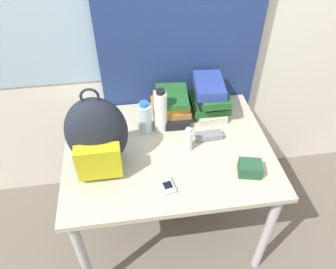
{
  "coord_description": "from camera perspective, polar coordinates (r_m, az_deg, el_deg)",
  "views": [
    {
      "loc": [
        -0.18,
        -0.82,
        1.99
      ],
      "look_at": [
        0.0,
        0.42,
        0.84
      ],
      "focal_mm": 35.0,
      "sensor_mm": 36.0,
      "label": 1
    }
  ],
  "objects": [
    {
      "name": "sunscreen_bottle",
      "position": [
        1.73,
        3.51,
        -0.97
      ],
      "size": [
        0.05,
        0.05,
        0.14
      ],
      "color": "white",
      "rests_on": "desk"
    },
    {
      "name": "backpack",
      "position": [
        1.6,
        -12.28,
        -0.15
      ],
      "size": [
        0.3,
        0.25,
        0.45
      ],
      "color": "#1E232D",
      "rests_on": "desk"
    },
    {
      "name": "cell_phone",
      "position": [
        1.59,
        -0.04,
        -8.97
      ],
      "size": [
        0.08,
        0.1,
        0.02
      ],
      "color": "#B7BCC6",
      "rests_on": "desk"
    },
    {
      "name": "camera_pouch",
      "position": [
        1.68,
        14.08,
        -5.73
      ],
      "size": [
        0.13,
        0.11,
        0.07
      ],
      "color": "#234C33",
      "rests_on": "desk"
    },
    {
      "name": "sports_bottle",
      "position": [
        1.81,
        -1.29,
        4.07
      ],
      "size": [
        0.07,
        0.07,
        0.27
      ],
      "color": "white",
      "rests_on": "desk"
    },
    {
      "name": "book_stack_center",
      "position": [
        1.95,
        7.17,
        6.4
      ],
      "size": [
        0.21,
        0.3,
        0.23
      ],
      "color": "silver",
      "rests_on": "desk"
    },
    {
      "name": "wall_back",
      "position": [
        1.91,
        -2.48,
        19.57
      ],
      "size": [
        6.0,
        0.06,
        2.5
      ],
      "color": "silver",
      "rests_on": "ground_plane"
    },
    {
      "name": "desk",
      "position": [
        1.84,
        -0.0,
        -4.37
      ],
      "size": [
        1.11,
        0.84,
        0.74
      ],
      "color": "#B7B299",
      "rests_on": "ground_plane"
    },
    {
      "name": "sunglasses_case",
      "position": [
        1.83,
        7.11,
        -0.24
      ],
      "size": [
        0.15,
        0.06,
        0.04
      ],
      "color": "gray",
      "rests_on": "desk"
    },
    {
      "name": "water_bottle",
      "position": [
        1.82,
        -4.1,
        2.9
      ],
      "size": [
        0.07,
        0.07,
        0.2
      ],
      "color": "silver",
      "rests_on": "desk"
    },
    {
      "name": "curtain_blue",
      "position": [
        1.88,
        2.31,
        19.17
      ],
      "size": [
        0.94,
        0.04,
        2.5
      ],
      "color": "navy",
      "rests_on": "ground_plane"
    },
    {
      "name": "book_stack_left",
      "position": [
        1.93,
        0.61,
        5.06
      ],
      "size": [
        0.21,
        0.28,
        0.16
      ],
      "color": "black",
      "rests_on": "desk"
    }
  ]
}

